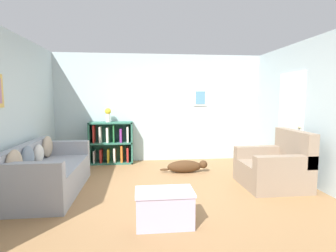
% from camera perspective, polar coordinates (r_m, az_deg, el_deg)
% --- Properties ---
extents(ground_plane, '(14.00, 14.00, 0.00)m').
position_cam_1_polar(ground_plane, '(4.51, 0.57, -13.93)').
color(ground_plane, '#997047').
extents(wall_back, '(5.60, 0.13, 2.60)m').
position_cam_1_polar(wall_back, '(6.48, -1.75, 3.95)').
color(wall_back, silver).
rests_on(wall_back, ground_plane).
extents(wall_left, '(0.13, 5.00, 2.60)m').
position_cam_1_polar(wall_left, '(4.69, -32.14, 2.17)').
color(wall_left, silver).
rests_on(wall_left, ground_plane).
extents(wall_right, '(0.16, 5.00, 2.60)m').
position_cam_1_polar(wall_right, '(5.22, 29.58, 2.53)').
color(wall_right, silver).
rests_on(wall_right, ground_plane).
extents(couch, '(0.90, 1.86, 0.85)m').
position_cam_1_polar(couch, '(4.75, -24.82, -9.34)').
color(couch, '#9399A3').
rests_on(couch, ground_plane).
extents(bookshelf, '(1.01, 0.36, 0.99)m').
position_cam_1_polar(bookshelf, '(6.36, -12.13, -3.69)').
color(bookshelf, '#2D6B56').
rests_on(bookshelf, ground_plane).
extents(recliner_chair, '(1.01, 1.02, 0.98)m').
position_cam_1_polar(recliner_chair, '(5.02, 22.30, -8.35)').
color(recliner_chair, gray).
rests_on(recliner_chair, ground_plane).
extents(coffee_table, '(0.71, 0.43, 0.43)m').
position_cam_1_polar(coffee_table, '(3.34, -0.78, -17.14)').
color(coffee_table, '#BCB2D1').
rests_on(coffee_table, ground_plane).
extents(dog, '(0.99, 0.23, 0.26)m').
position_cam_1_polar(dog, '(5.52, 3.97, -8.75)').
color(dog, '#472D19').
rests_on(dog, ground_plane).
extents(vase, '(0.14, 0.14, 0.33)m').
position_cam_1_polar(vase, '(6.27, -12.94, 2.53)').
color(vase, silver).
rests_on(vase, bookshelf).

